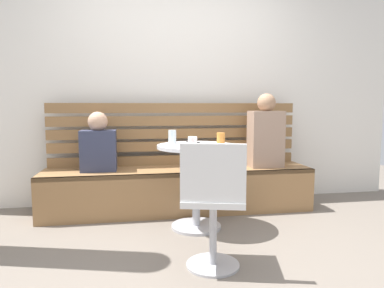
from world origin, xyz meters
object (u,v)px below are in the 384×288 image
Objects in this scene: person_child_left at (98,145)px; cup_glass_tall at (172,137)px; phone_on_table at (193,142)px; booth_bench at (179,190)px; cup_ceramic_white at (193,141)px; white_chair at (213,201)px; person_adult at (266,134)px; plate_small at (190,146)px; cup_tumbler_orange at (221,138)px; cafe_table at (196,170)px.

cup_glass_tall is (0.68, -0.39, 0.11)m from person_child_left.
cup_glass_tall reaches higher than phone_on_table.
cup_ceramic_white is at bearing -83.80° from booth_bench.
white_chair is at bearing -88.10° from booth_bench.
cup_glass_tall is at bearing -106.37° from booth_bench.
person_adult reaches higher than person_child_left.
white_chair is at bearing -86.80° from plate_small.
booth_bench is 0.92m from person_child_left.
plate_small is at bearing -151.61° from cup_tumbler_orange.
booth_bench is at bearing 99.17° from cafe_table.
plate_small is at bearing -122.07° from phone_on_table.
person_child_left is 0.95m from phone_on_table.
cup_ceramic_white is (-0.85, -0.46, -0.01)m from person_adult.
cup_glass_tall is 0.43m from cup_tumbler_orange.
cup_ceramic_white is 0.21m from cup_glass_tall.
person_adult is 0.76m from cup_tumbler_orange.
cup_tumbler_orange is at bearing -142.23° from person_adult.
booth_bench is 1.35m from white_chair.
phone_on_table is (0.20, 0.04, -0.06)m from cup_glass_tall.
white_chair is (-0.04, -0.81, -0.05)m from cafe_table.
person_adult reaches higher than white_chair.
person_adult reaches higher than phone_on_table.
booth_bench is 3.65× the size of cafe_table.
person_child_left is at bearing 154.49° from cup_tumbler_orange.
person_adult is 1.10m from plate_small.
phone_on_table reaches higher than cafe_table.
cup_tumbler_orange is 0.59× the size of plate_small.
booth_bench is 0.75m from cup_ceramic_white.
booth_bench is 4.66× the size of person_child_left.
white_chair is 1.02m from cup_glass_tall.
cup_glass_tall is (-0.16, 0.13, 0.03)m from cup_ceramic_white.
person_child_left is at bearing 178.32° from booth_bench.
cup_ceramic_white is 0.80× the size of cup_tumbler_orange.
cup_tumbler_orange reaches higher than phone_on_table.
white_chair is 8.50× the size of cup_tumbler_orange.
cafe_table is at bearing 87.25° from white_chair.
person_child_left reaches higher than plate_small.
person_child_left is 4.14× the size of phone_on_table.
booth_bench is 0.62m from phone_on_table.
cafe_table is at bearing -109.60° from phone_on_table.
booth_bench is at bearing 86.26° from phone_on_table.
person_child_left is at bearing 148.38° from cup_ceramic_white.
person_adult is at bearing -1.91° from person_child_left.
person_child_left reaches higher than cup_glass_tall.
person_child_left is 4.83× the size of cup_glass_tall.
plate_small is at bearing -105.94° from cup_ceramic_white.
plate_small is at bearing -117.58° from cafe_table.
plate_small is (-0.04, 0.67, 0.28)m from white_chair.
person_adult is 9.53× the size of cup_ceramic_white.
person_child_left is at bearing 178.09° from person_adult.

